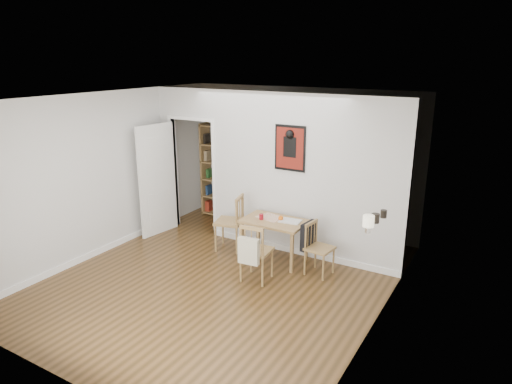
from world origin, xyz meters
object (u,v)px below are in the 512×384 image
Objects in this scene: chair_left at (229,222)px; chair_front at (256,251)px; dining_table at (274,225)px; chair_right at (319,248)px; mantel_lamp at (368,222)px; ceramic_jar_b at (384,214)px; ceramic_jar_a at (375,218)px; notebook at (290,221)px; orange_fruit at (281,218)px; bookshelf at (221,172)px; fireplace at (377,267)px; red_glass at (261,217)px.

chair_left reaches higher than chair_front.
dining_table is 1.24× the size of chair_right.
ceramic_jar_b is at bearing 88.46° from mantel_lamp.
chair_left is 2.75m from ceramic_jar_b.
dining_table is at bearing 173.98° from chair_right.
chair_right is at bearing 42.49° from chair_front.
ceramic_jar_a is (2.59, -0.64, 0.75)m from chair_left.
ceramic_jar_b reaches higher than notebook.
notebook is (0.15, 0.03, -0.03)m from orange_fruit.
ceramic_jar_a is at bearing -13.81° from chair_left.
dining_table is at bearing -162.71° from notebook.
dining_table is 2.37m from bookshelf.
fireplace is at bearing -23.20° from orange_fruit.
chair_right is 7.90× the size of ceramic_jar_b.
ceramic_jar_b reaches higher than orange_fruit.
ceramic_jar_b reaches higher than chair_front.
red_glass is 0.75× the size of ceramic_jar_a.
chair_left is (-0.85, 0.02, -0.12)m from dining_table.
chair_front reaches higher than chair_right.
orange_fruit is (2.02, -1.29, -0.21)m from bookshelf.
mantel_lamp is at bearing -31.82° from orange_fruit.
chair_front is (0.09, -0.72, -0.14)m from dining_table.
bookshelf reaches higher than ceramic_jar_b.
bookshelf reaches higher than mantel_lamp.
red_glass is (-0.98, 0.02, 0.30)m from chair_right.
dining_table is 8.44× the size of ceramic_jar_a.
notebook is (-1.58, 0.77, 0.06)m from fireplace.
bookshelf is at bearing 151.89° from ceramic_jar_a.
chair_front is at bearing -168.68° from ceramic_jar_b.
fireplace is (2.67, -0.71, 0.14)m from chair_left.
notebook is (-0.55, 0.16, 0.27)m from chair_right.
fireplace is at bearing -81.58° from ceramic_jar_b.
ceramic_jar_a is (1.64, -0.66, 0.51)m from orange_fruit.
chair_right is 6.83× the size of ceramic_jar_a.
chair_left is 1.07× the size of chair_front.
red_glass is 2.05m from ceramic_jar_b.
mantel_lamp reaches higher than fireplace.
red_glass is at bearing -7.10° from chair_left.
chair_left is 2.77m from ceramic_jar_a.
fireplace is at bearing -26.04° from notebook.
ceramic_jar_b is (1.68, -0.43, 0.50)m from orange_fruit.
chair_right is 3.82× the size of mantel_lamp.
chair_left is at bearing 142.23° from chair_front.
fireplace is at bearing -14.93° from chair_left.
notebook is 1.68m from ceramic_jar_b.
chair_front is at bearing -176.51° from ceramic_jar_a.
red_glass is at bearing -162.02° from notebook.
chair_left is 1.18× the size of chair_right.
fireplace is at bearing -17.39° from red_glass.
fireplace reaches higher than chair_left.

